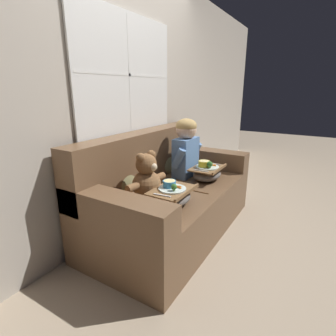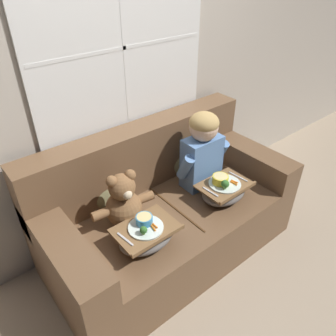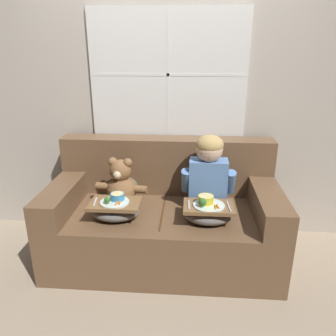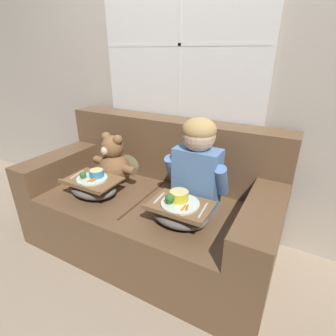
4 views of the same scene
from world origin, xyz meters
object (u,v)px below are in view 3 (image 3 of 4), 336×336
(throw_pillow_behind_child, at_px, (207,179))
(throw_pillow_behind_teddy, at_px, (127,177))
(couch, at_px, (164,217))
(child_figure, at_px, (209,169))
(teddy_bear, at_px, (121,185))
(lap_tray_teddy, at_px, (115,209))
(lap_tray_child, at_px, (208,212))

(throw_pillow_behind_child, distance_m, throw_pillow_behind_teddy, 0.72)
(couch, height_order, child_figure, child_figure)
(couch, height_order, teddy_bear, couch)
(lap_tray_teddy, bearing_deg, child_figure, 19.20)
(teddy_bear, height_order, lap_tray_child, teddy_bear)
(child_figure, relative_size, lap_tray_teddy, 1.58)
(child_figure, xyz_separation_m, lap_tray_child, (-0.00, -0.25, -0.26))
(couch, xyz_separation_m, lap_tray_child, (0.36, -0.26, 0.20))
(throw_pillow_behind_child, bearing_deg, throw_pillow_behind_teddy, 180.00)
(lap_tray_teddy, bearing_deg, couch, 35.80)
(throw_pillow_behind_child, bearing_deg, teddy_bear, -161.52)
(child_figure, relative_size, lap_tray_child, 1.61)
(teddy_bear, bearing_deg, throw_pillow_behind_child, 18.48)
(lap_tray_teddy, bearing_deg, throw_pillow_behind_teddy, 90.03)
(teddy_bear, distance_m, lap_tray_teddy, 0.27)
(child_figure, xyz_separation_m, teddy_bear, (-0.73, -0.00, -0.16))
(couch, distance_m, teddy_bear, 0.47)
(couch, distance_m, lap_tray_teddy, 0.49)
(throw_pillow_behind_child, relative_size, throw_pillow_behind_teddy, 1.04)
(couch, distance_m, lap_tray_child, 0.49)
(lap_tray_child, height_order, lap_tray_teddy, lap_tray_child)
(teddy_bear, bearing_deg, child_figure, 0.36)
(throw_pillow_behind_teddy, bearing_deg, throw_pillow_behind_child, 0.00)
(child_figure, relative_size, teddy_bear, 1.38)
(teddy_bear, bearing_deg, lap_tray_teddy, -89.77)
(throw_pillow_behind_teddy, bearing_deg, lap_tray_child, -34.15)
(throw_pillow_behind_teddy, height_order, teddy_bear, teddy_bear)
(lap_tray_child, bearing_deg, throw_pillow_behind_child, 89.75)
(couch, relative_size, child_figure, 3.04)
(couch, relative_size, lap_tray_child, 4.90)
(throw_pillow_behind_child, xyz_separation_m, throw_pillow_behind_teddy, (-0.72, 0.00, 0.00))
(teddy_bear, relative_size, lap_tray_child, 1.17)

